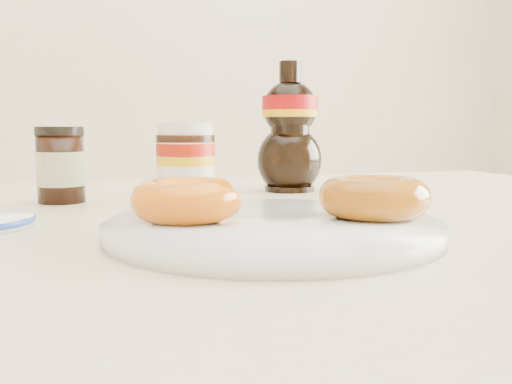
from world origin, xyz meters
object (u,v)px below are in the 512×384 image
object	(u,v)px
plate	(273,228)
donut_whole	(374,197)
dark_jar	(61,166)
dining_table	(208,287)
donut_bitten	(188,200)
syrup_bottle	(290,127)
nutella_jar	(186,161)

from	to	relation	value
plate	donut_whole	xyz separation A→B (m)	(0.10, -0.01, 0.03)
donut_whole	dark_jar	world-z (taller)	dark_jar
plate	dark_jar	bearing A→B (deg)	121.82
dining_table	dark_jar	xyz separation A→B (m)	(-0.16, 0.16, 0.13)
dining_table	donut_bitten	distance (m)	0.17
dining_table	plate	xyz separation A→B (m)	(0.03, -0.14, 0.09)
plate	donut_bitten	world-z (taller)	donut_bitten
donut_bitten	donut_whole	size ratio (longest dim) A/B	1.00
donut_whole	syrup_bottle	size ratio (longest dim) A/B	0.53
nutella_jar	dark_jar	world-z (taller)	nutella_jar
plate	dark_jar	size ratio (longest dim) A/B	3.06
syrup_bottle	nutella_jar	bearing A→B (deg)	-148.19
donut_bitten	syrup_bottle	bearing A→B (deg)	31.29
donut_whole	dark_jar	distance (m)	0.42
plate	donut_whole	size ratio (longest dim) A/B	2.92
nutella_jar	dark_jar	distance (m)	0.17
donut_whole	nutella_jar	size ratio (longest dim) A/B	1.01
dining_table	dark_jar	size ratio (longest dim) A/B	14.18
nutella_jar	syrup_bottle	xyz separation A→B (m)	(0.18, 0.11, 0.04)
plate	donut_whole	bearing A→B (deg)	-4.47
plate	syrup_bottle	distance (m)	0.38
dining_table	donut_whole	size ratio (longest dim) A/B	13.53
donut_whole	plate	bearing A→B (deg)	175.53
dining_table	donut_whole	bearing A→B (deg)	-49.68
donut_bitten	nutella_jar	bearing A→B (deg)	56.30
donut_whole	dark_jar	bearing A→B (deg)	132.67
dining_table	dark_jar	bearing A→B (deg)	134.70
dining_table	nutella_jar	size ratio (longest dim) A/B	13.61
donut_whole	donut_bitten	bearing A→B (deg)	168.16
plate	nutella_jar	xyz separation A→B (m)	(-0.04, 0.22, 0.05)
nutella_jar	plate	bearing A→B (deg)	-80.51
nutella_jar	donut_whole	bearing A→B (deg)	-59.63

